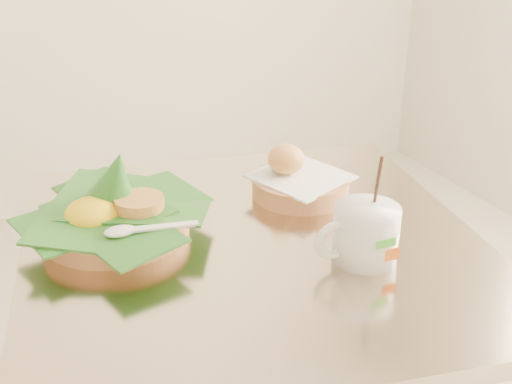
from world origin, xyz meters
name	(u,v)px	position (x,y,z in m)	size (l,w,h in m)	color
cafe_table	(253,353)	(0.19, -0.02, 0.53)	(0.81, 0.81, 0.75)	gray
rice_basket	(114,211)	(0.00, 0.09, 0.79)	(0.29, 0.29, 0.15)	#BB7E50
bread_basket	(298,181)	(0.33, 0.10, 0.78)	(0.19, 0.19, 0.09)	#BB7E50
coffee_mug	(364,232)	(0.32, -0.13, 0.79)	(0.13, 0.10, 0.17)	white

